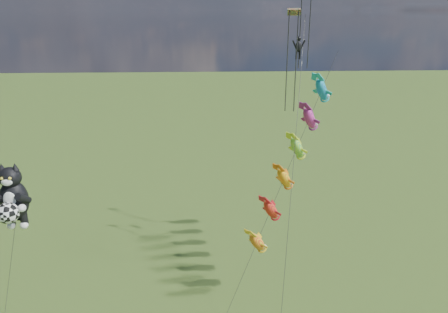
{
  "coord_description": "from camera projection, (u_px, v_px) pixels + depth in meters",
  "views": [
    {
      "loc": [
        11.05,
        -23.59,
        22.99
      ],
      "look_at": [
        12.82,
        11.93,
        11.06
      ],
      "focal_mm": 35.0,
      "sensor_mm": 36.0,
      "label": 1
    }
  ],
  "objects": [
    {
      "name": "fish_windsock_rig",
      "position": [
        290.0,
        163.0,
        35.92
      ],
      "size": [
        11.09,
        11.65,
        19.65
      ],
      "rotation": [
        0.0,
        0.0,
        -0.44
      ],
      "color": "brown",
      "rests_on": "ground"
    },
    {
      "name": "parafoil_rig",
      "position": [
        298.0,
        46.0,
        32.98
      ],
      "size": [
        5.15,
        17.06,
        26.17
      ],
      "rotation": [
        0.0,
        0.0,
        -0.17
      ],
      "color": "brown",
      "rests_on": "ground"
    },
    {
      "name": "cat_kite_rig",
      "position": [
        12.0,
        198.0,
        33.81
      ],
      "size": [
        2.67,
        4.21,
        11.98
      ],
      "rotation": [
        0.0,
        0.0,
        -0.32
      ],
      "color": "brown",
      "rests_on": "ground"
    }
  ]
}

